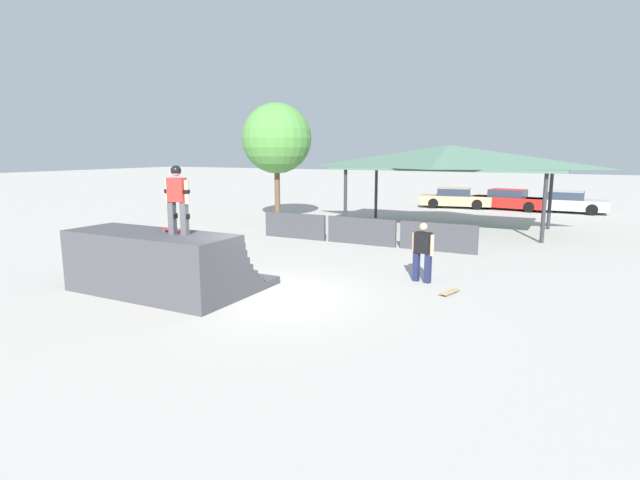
{
  "coord_description": "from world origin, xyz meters",
  "views": [
    {
      "loc": [
        6.92,
        -10.1,
        3.61
      ],
      "look_at": [
        -0.18,
        3.47,
        0.88
      ],
      "focal_mm": 28.0,
      "sensor_mm": 36.0,
      "label": 1
    }
  ],
  "objects_px": {
    "skateboard_on_deck": "(171,230)",
    "parked_car_red": "(509,200)",
    "parked_car_tan": "(455,198)",
    "skater_on_deck": "(177,195)",
    "parked_car_silver": "(566,202)",
    "bystander_walking": "(423,249)",
    "skateboard_on_ground": "(449,292)",
    "tree_beside_pavilion": "(277,139)"
  },
  "relations": [
    {
      "from": "skateboard_on_ground",
      "to": "parked_car_red",
      "type": "height_order",
      "value": "parked_car_red"
    },
    {
      "from": "skateboard_on_ground",
      "to": "tree_beside_pavilion",
      "type": "relative_size",
      "value": 0.13
    },
    {
      "from": "skateboard_on_deck",
      "to": "skateboard_on_ground",
      "type": "distance_m",
      "value": 7.25
    },
    {
      "from": "skater_on_deck",
      "to": "parked_car_silver",
      "type": "relative_size",
      "value": 0.37
    },
    {
      "from": "skater_on_deck",
      "to": "parked_car_red",
      "type": "xyz_separation_m",
      "value": [
        4.68,
        23.99,
        -1.97
      ]
    },
    {
      "from": "skateboard_on_deck",
      "to": "parked_car_tan",
      "type": "xyz_separation_m",
      "value": [
        1.89,
        23.36,
        -1.06
      ]
    },
    {
      "from": "skater_on_deck",
      "to": "bystander_walking",
      "type": "xyz_separation_m",
      "value": [
        4.87,
        4.29,
        -1.64
      ]
    },
    {
      "from": "bystander_walking",
      "to": "parked_car_red",
      "type": "relative_size",
      "value": 0.35
    },
    {
      "from": "parked_car_red",
      "to": "parked_car_silver",
      "type": "distance_m",
      "value": 3.22
    },
    {
      "from": "tree_beside_pavilion",
      "to": "parked_car_tan",
      "type": "bearing_deg",
      "value": 57.22
    },
    {
      "from": "skateboard_on_deck",
      "to": "skater_on_deck",
      "type": "bearing_deg",
      "value": -2.66
    },
    {
      "from": "skater_on_deck",
      "to": "parked_car_silver",
      "type": "bearing_deg",
      "value": 64.34
    },
    {
      "from": "skater_on_deck",
      "to": "tree_beside_pavilion",
      "type": "bearing_deg",
      "value": 105.13
    },
    {
      "from": "skateboard_on_ground",
      "to": "parked_car_silver",
      "type": "relative_size",
      "value": 0.18
    },
    {
      "from": "skateboard_on_deck",
      "to": "skateboard_on_ground",
      "type": "relative_size",
      "value": 0.97
    },
    {
      "from": "skater_on_deck",
      "to": "parked_car_red",
      "type": "bearing_deg",
      "value": 71.52
    },
    {
      "from": "skater_on_deck",
      "to": "parked_car_tan",
      "type": "height_order",
      "value": "skater_on_deck"
    },
    {
      "from": "tree_beside_pavilion",
      "to": "parked_car_tan",
      "type": "height_order",
      "value": "tree_beside_pavilion"
    },
    {
      "from": "skateboard_on_deck",
      "to": "bystander_walking",
      "type": "distance_m",
      "value": 6.74
    },
    {
      "from": "tree_beside_pavilion",
      "to": "parked_car_tan",
      "type": "xyz_separation_m",
      "value": [
        6.83,
        10.61,
        -3.64
      ]
    },
    {
      "from": "skateboard_on_deck",
      "to": "bystander_walking",
      "type": "height_order",
      "value": "skateboard_on_deck"
    },
    {
      "from": "bystander_walking",
      "to": "parked_car_silver",
      "type": "distance_m",
      "value": 19.95
    },
    {
      "from": "skater_on_deck",
      "to": "tree_beside_pavilion",
      "type": "height_order",
      "value": "tree_beside_pavilion"
    },
    {
      "from": "bystander_walking",
      "to": "parked_car_tan",
      "type": "height_order",
      "value": "bystander_walking"
    },
    {
      "from": "bystander_walking",
      "to": "skateboard_on_ground",
      "type": "relative_size",
      "value": 2.08
    },
    {
      "from": "skateboard_on_deck",
      "to": "parked_car_tan",
      "type": "distance_m",
      "value": 23.46
    },
    {
      "from": "skateboard_on_deck",
      "to": "parked_car_red",
      "type": "bearing_deg",
      "value": 98.62
    },
    {
      "from": "skateboard_on_deck",
      "to": "parked_car_tan",
      "type": "bearing_deg",
      "value": 106.11
    },
    {
      "from": "parked_car_tan",
      "to": "parked_car_silver",
      "type": "relative_size",
      "value": 1.03
    },
    {
      "from": "bystander_walking",
      "to": "parked_car_red",
      "type": "distance_m",
      "value": 19.7
    },
    {
      "from": "parked_car_tan",
      "to": "parked_car_silver",
      "type": "xyz_separation_m",
      "value": [
        6.44,
        0.46,
        0.0
      ]
    },
    {
      "from": "skateboard_on_deck",
      "to": "parked_car_red",
      "type": "xyz_separation_m",
      "value": [
        5.11,
        23.8,
        -1.06
      ]
    },
    {
      "from": "bystander_walking",
      "to": "skateboard_on_deck",
      "type": "bearing_deg",
      "value": 50.12
    },
    {
      "from": "skateboard_on_ground",
      "to": "tree_beside_pavilion",
      "type": "bearing_deg",
      "value": -114.49
    },
    {
      "from": "skateboard_on_ground",
      "to": "parked_car_silver",
      "type": "xyz_separation_m",
      "value": [
        2.05,
        20.59,
        0.54
      ]
    },
    {
      "from": "parked_car_silver",
      "to": "bystander_walking",
      "type": "bearing_deg",
      "value": -97.85
    },
    {
      "from": "skateboard_on_ground",
      "to": "parked_car_tan",
      "type": "bearing_deg",
      "value": -151.9
    },
    {
      "from": "skateboard_on_ground",
      "to": "parked_car_red",
      "type": "distance_m",
      "value": 20.61
    },
    {
      "from": "bystander_walking",
      "to": "skateboard_on_ground",
      "type": "height_order",
      "value": "bystander_walking"
    },
    {
      "from": "skateboard_on_ground",
      "to": "parked_car_silver",
      "type": "bearing_deg",
      "value": -169.9
    },
    {
      "from": "tree_beside_pavilion",
      "to": "parked_car_red",
      "type": "relative_size",
      "value": 1.28
    },
    {
      "from": "skater_on_deck",
      "to": "skateboard_on_ground",
      "type": "xyz_separation_m",
      "value": [
        5.85,
        3.42,
        -2.51
      ]
    }
  ]
}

